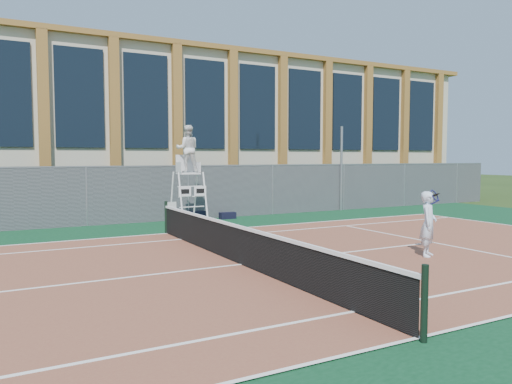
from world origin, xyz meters
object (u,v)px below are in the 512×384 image
steel_pole (341,169)px  tennis_player (428,224)px  umpire_chair (188,152)px  plastic_chair (173,212)px

steel_pole → tennis_player: (-5.12, -10.09, -1.15)m
tennis_player → steel_pole: bearing=63.1°
steel_pole → tennis_player: 11.37m
umpire_chair → tennis_player: umpire_chair is taller
plastic_chair → tennis_player: size_ratio=0.53×
steel_pole → plastic_chair: (-8.94, -1.41, -1.49)m
umpire_chair → plastic_chair: 2.31m
steel_pole → plastic_chair: bearing=-171.0°
steel_pole → tennis_player: bearing=-116.9°
umpire_chair → tennis_player: 9.27m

